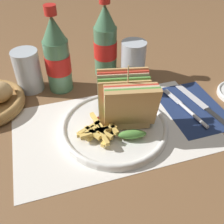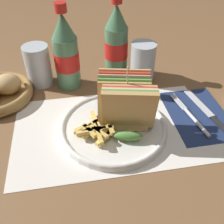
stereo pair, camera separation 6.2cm
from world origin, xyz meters
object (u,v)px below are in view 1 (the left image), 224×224
club_sandwich (127,103)px  glass_far (28,71)px  glass_near (133,63)px  plate_main (114,127)px  coke_bottle_far (105,42)px  fork (189,111)px  coke_bottle_near (57,56)px  knife (202,105)px

club_sandwich → glass_far: bearing=131.0°
glass_near → plate_main: bearing=-121.1°
coke_bottle_far → fork: bearing=-60.3°
fork → coke_bottle_far: coke_bottle_far is taller
fork → glass_far: size_ratio=1.47×
glass_far → club_sandwich: bearing=-49.0°
plate_main → glass_far: glass_far is taller
fork → coke_bottle_near: size_ratio=0.73×
club_sandwich → glass_near: size_ratio=1.33×
plate_main → coke_bottle_far: (0.05, 0.26, 0.09)m
knife → glass_near: size_ratio=1.67×
knife → coke_bottle_near: 0.41m
plate_main → coke_bottle_near: size_ratio=1.07×
plate_main → fork: (0.20, 0.00, -0.00)m
coke_bottle_near → plate_main: bearing=-66.5°
coke_bottle_near → glass_near: 0.22m
coke_bottle_near → fork: bearing=-36.0°
glass_near → glass_far: (-0.30, 0.04, 0.01)m
glass_near → glass_far: same height
plate_main → coke_bottle_near: bearing=113.5°
knife → glass_near: bearing=114.8°
coke_bottle_near → glass_far: bearing=165.2°
club_sandwich → glass_far: (-0.21, 0.24, -0.02)m
plate_main → knife: bearing=3.6°
knife → coke_bottle_far: (-0.20, 0.24, 0.10)m
fork → glass_near: glass_near is taller
plate_main → coke_bottle_near: (-0.09, 0.22, 0.09)m
plate_main → glass_near: (0.12, 0.20, 0.04)m
plate_main → coke_bottle_far: bearing=78.2°
club_sandwich → knife: club_sandwich is taller
coke_bottle_near → coke_bottle_far: size_ratio=1.00×
knife → plate_main: bearing=174.0°
fork → coke_bottle_near: bearing=134.4°
knife → glass_far: 0.48m
plate_main → glass_near: 0.24m
plate_main → glass_far: (-0.18, 0.24, 0.05)m
plate_main → coke_bottle_near: 0.25m
glass_far → knife: bearing=-27.5°
coke_bottle_far → glass_near: bearing=-40.4°
fork → knife: fork is taller
coke_bottle_far → glass_far: 0.24m
knife → coke_bottle_far: bearing=119.1°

